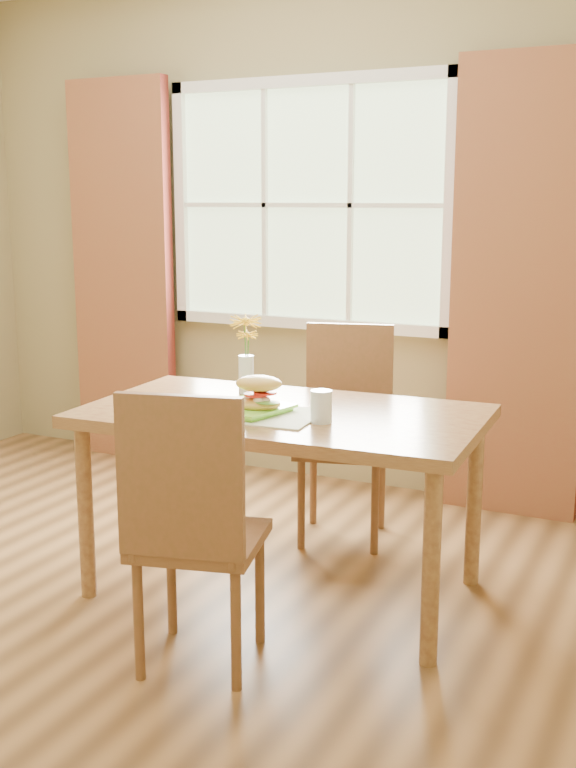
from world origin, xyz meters
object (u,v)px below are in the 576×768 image
Objects in this scene: chair_far at (346,422)px; dining_table at (283,429)px; chair_near at (192,521)px; croissant_sandwich at (258,393)px; flower_vase at (246,347)px; water_glass at (321,407)px.

dining_table is at bearing -103.06° from chair_far.
chair_near is at bearing -91.23° from dining_table.
dining_table is at bearing 52.18° from croissant_sandwich.
flower_vase reaches higher than dining_table.
chair_near is 1.40m from chair_far.
chair_near is at bearing -72.25° from flower_vase.
dining_table is 1.62× the size of chair_near.
flower_vase reaches higher than croissant_sandwich.
chair_far is 2.96× the size of flower_vase.
croissant_sandwich is (-0.06, 0.58, 0.30)m from chair_near.
croissant_sandwich is 0.26m from water_glass.
dining_table is at bearing -37.23° from flower_vase.
croissant_sandwich is 1.74× the size of water_glass.
chair_far reaches higher than chair_near.
flower_vase reaches higher than chair_far.
chair_near is 0.99× the size of chair_far.
chair_far is 8.16× the size of water_glass.
water_glass reaches higher than dining_table.
water_glass is at bearing -16.28° from croissant_sandwich.
chair_far is 0.87m from croissant_sandwich.
chair_far reaches higher than croissant_sandwich.
chair_near is at bearing -100.71° from croissant_sandwich.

